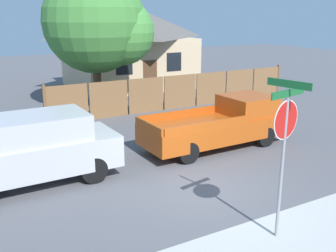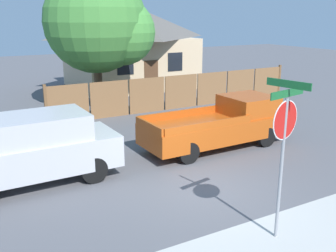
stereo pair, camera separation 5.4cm
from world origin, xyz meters
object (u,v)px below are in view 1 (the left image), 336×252
house (129,45)px  stop_sign (285,132)px  orange_pickup (221,124)px  red_suv (31,148)px  oak_tree (100,24)px

house → stop_sign: size_ratio=2.32×
house → orange_pickup: bearing=-99.7°
orange_pickup → stop_sign: size_ratio=1.59×
house → stop_sign: (-4.81, -18.31, -0.37)m
house → red_suv: house is taller
stop_sign → orange_pickup: bearing=53.2°
oak_tree → red_suv: oak_tree is taller
oak_tree → orange_pickup: (1.59, -7.62, -3.32)m
house → orange_pickup: size_ratio=1.46×
red_suv → stop_sign: stop_sign is taller
oak_tree → red_suv: size_ratio=1.42×
stop_sign → red_suv: bearing=114.9°
oak_tree → stop_sign: 13.21m
orange_pickup → stop_sign: bearing=-116.5°
oak_tree → red_suv: 9.62m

